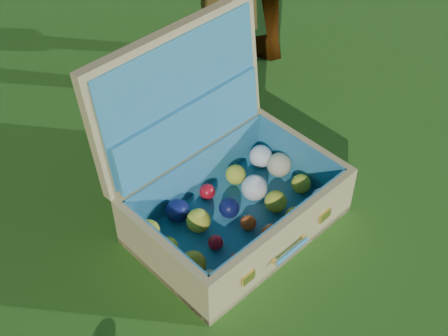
% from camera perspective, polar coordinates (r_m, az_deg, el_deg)
% --- Properties ---
extents(ground, '(60.00, 60.00, 0.00)m').
position_cam_1_polar(ground, '(1.90, 2.03, -7.63)').
color(ground, '#215114').
rests_on(ground, ground).
extents(suitcase, '(0.72, 0.64, 0.59)m').
position_cam_1_polar(suitcase, '(1.88, -0.50, -0.62)').
color(suitcase, tan).
rests_on(suitcase, ground).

